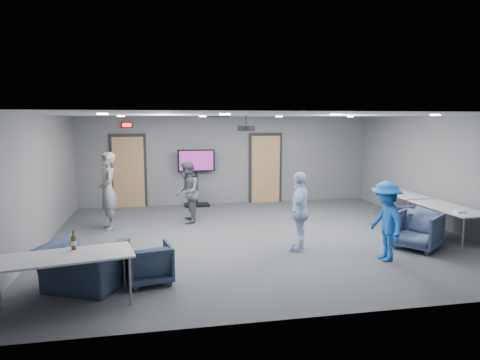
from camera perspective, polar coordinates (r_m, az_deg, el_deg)
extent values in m
plane|color=#3E4146|center=(9.67, 2.28, -7.54)|extent=(9.00, 9.00, 0.00)
plane|color=silver|center=(9.32, 2.38, 8.66)|extent=(9.00, 9.00, 0.00)
cube|color=slate|center=(13.30, -1.65, 2.63)|extent=(9.00, 0.02, 2.70)
cube|color=slate|center=(5.64, 11.76, -4.84)|extent=(9.00, 0.02, 2.70)
cube|color=slate|center=(9.45, -25.28, -0.31)|extent=(0.02, 8.00, 2.70)
cube|color=slate|center=(11.32, 25.10, 0.94)|extent=(0.02, 8.00, 2.70)
cube|color=black|center=(13.15, -14.63, 1.13)|extent=(1.06, 0.06, 2.24)
cube|color=tan|center=(13.12, -14.63, 0.98)|extent=(0.90, 0.05, 2.10)
cylinder|color=gray|center=(13.05, -13.11, 0.78)|extent=(0.04, 0.10, 0.04)
cube|color=black|center=(13.55, 3.40, 1.57)|extent=(1.06, 0.06, 2.24)
cube|color=tan|center=(13.51, 3.44, 1.42)|extent=(0.90, 0.05, 2.10)
cylinder|color=gray|center=(13.56, 4.92, 1.22)|extent=(0.04, 0.10, 0.04)
cube|color=black|center=(13.04, -14.85, 7.11)|extent=(0.32, 0.06, 0.16)
cube|color=#FF0C0C|center=(13.00, -14.86, 7.10)|extent=(0.26, 0.02, 0.11)
cube|color=black|center=(11.98, -3.11, 8.43)|extent=(0.60, 0.60, 0.03)
cylinder|color=white|center=(7.32, -17.85, 8.37)|extent=(0.18, 0.18, 0.02)
cylinder|color=white|center=(10.90, -15.62, 8.20)|extent=(0.18, 0.18, 0.02)
cylinder|color=white|center=(7.36, -2.01, 8.74)|extent=(0.18, 0.18, 0.02)
cylinder|color=white|center=(10.93, -5.00, 8.46)|extent=(0.18, 0.18, 0.02)
cylinder|color=white|center=(7.92, 12.58, 8.50)|extent=(0.18, 0.18, 0.02)
cylinder|color=white|center=(11.32, 5.23, 8.44)|extent=(0.18, 0.18, 0.02)
cylinder|color=white|center=(8.91, 24.57, 7.89)|extent=(0.18, 0.18, 0.02)
cylinder|color=white|center=(12.03, 14.51, 8.19)|extent=(0.18, 0.18, 0.02)
imported|color=gray|center=(10.60, -17.20, -1.43)|extent=(0.59, 0.76, 1.84)
imported|color=#505661|center=(10.87, -7.06, -1.62)|extent=(0.67, 0.82, 1.57)
imported|color=#C6DAFF|center=(8.61, 7.95, -4.14)|extent=(0.74, 1.01, 1.59)
imported|color=blue|center=(8.37, 18.89, -5.21)|extent=(0.57, 0.97, 1.48)
imported|color=#35435D|center=(10.07, 22.05, -5.46)|extent=(0.77, 0.75, 0.70)
imported|color=#3D4969|center=(9.39, 22.56, -6.24)|extent=(1.15, 1.15, 0.76)
imported|color=#323F57|center=(7.11, -12.03, -10.79)|extent=(0.80, 0.82, 0.64)
imported|color=#334059|center=(7.12, -20.18, -10.71)|extent=(1.42, 1.35, 0.73)
cube|color=#A6A8AA|center=(11.81, 20.58, -1.66)|extent=(0.72, 1.73, 0.03)
cylinder|color=gray|center=(12.40, 17.49, -2.79)|extent=(0.04, 0.04, 0.70)
cylinder|color=gray|center=(11.07, 21.37, -4.24)|extent=(0.04, 0.04, 0.70)
cylinder|color=gray|center=(12.68, 19.73, -2.67)|extent=(0.04, 0.04, 0.70)
cylinder|color=gray|center=(11.38, 23.77, -4.05)|extent=(0.04, 0.04, 0.70)
cube|color=#A6A8AA|center=(10.27, 26.12, -3.36)|extent=(0.77, 1.86, 0.03)
cylinder|color=gray|center=(10.84, 22.00, -4.53)|extent=(0.04, 0.04, 0.70)
cylinder|color=gray|center=(9.51, 27.58, -6.56)|extent=(0.04, 0.04, 0.70)
cylinder|color=gray|center=(11.18, 24.65, -4.30)|extent=(0.04, 0.04, 0.70)
cube|color=#A6A8AA|center=(6.48, -22.50, -9.42)|extent=(1.97, 1.12, 0.03)
cylinder|color=gray|center=(6.93, -15.16, -11.14)|extent=(0.04, 0.04, 0.70)
cylinder|color=gray|center=(6.35, -14.45, -12.89)|extent=(0.04, 0.04, 0.70)
cylinder|color=#53350E|center=(6.68, -21.29, -7.85)|extent=(0.07, 0.07, 0.20)
cylinder|color=#53350E|center=(6.64, -21.35, -6.67)|extent=(0.03, 0.03, 0.09)
cylinder|color=beige|center=(6.68, -21.29, -7.85)|extent=(0.07, 0.07, 0.07)
cylinder|color=#53350E|center=(11.64, 19.90, -1.21)|extent=(0.07, 0.07, 0.19)
cylinder|color=#53350E|center=(11.62, 19.93, -0.55)|extent=(0.03, 0.03, 0.08)
cylinder|color=beige|center=(11.64, 19.90, -1.21)|extent=(0.07, 0.07, 0.06)
cube|color=#DC5037|center=(12.01, 20.16, -1.32)|extent=(0.21, 0.17, 0.04)
cube|color=white|center=(9.75, 27.28, -3.77)|extent=(0.21, 0.14, 0.05)
cube|color=black|center=(13.12, -5.77, -3.31)|extent=(0.75, 0.53, 0.06)
cylinder|color=black|center=(13.01, -5.81, -0.44)|extent=(0.06, 0.06, 1.28)
cube|color=black|center=(12.93, -5.86, 2.60)|extent=(1.12, 0.07, 0.66)
cube|color=#7B1B6E|center=(12.88, -5.84, 2.58)|extent=(1.01, 0.01, 0.58)
cylinder|color=black|center=(10.17, 0.84, 7.93)|extent=(0.04, 0.04, 0.22)
cube|color=black|center=(10.17, 0.83, 6.92)|extent=(0.40, 0.37, 0.13)
cylinder|color=black|center=(10.02, 1.01, 6.90)|extent=(0.08, 0.06, 0.08)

